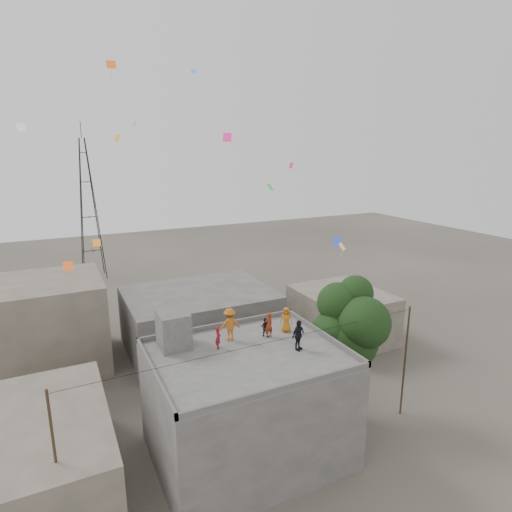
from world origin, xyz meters
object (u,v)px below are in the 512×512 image
at_px(transmission_tower, 88,209).
at_px(person_dark_adult, 298,335).
at_px(tree, 351,326).
at_px(person_red_adult, 269,325).
at_px(stair_head_box, 174,330).

distance_m(transmission_tower, person_dark_adult, 41.34).
bearing_deg(tree, person_red_adult, 171.10).
bearing_deg(tree, transmission_tower, 106.09).
distance_m(person_red_adult, person_dark_adult, 2.26).
height_order(stair_head_box, tree, tree).
height_order(stair_head_box, transmission_tower, transmission_tower).
distance_m(transmission_tower, person_red_adult, 39.11).
bearing_deg(person_dark_adult, tree, -6.34).
bearing_deg(transmission_tower, stair_head_box, -88.77).
bearing_deg(tree, person_dark_adult, -164.02).
xyz_separation_m(stair_head_box, person_red_adult, (5.26, -1.17, -0.24)).
xyz_separation_m(tree, transmission_tower, (-11.37, 39.40, 2.97)).
height_order(tree, person_red_adult, tree).
bearing_deg(person_dark_adult, person_red_adult, 85.01).
xyz_separation_m(stair_head_box, transmission_tower, (-0.80, 37.40, 1.97)).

